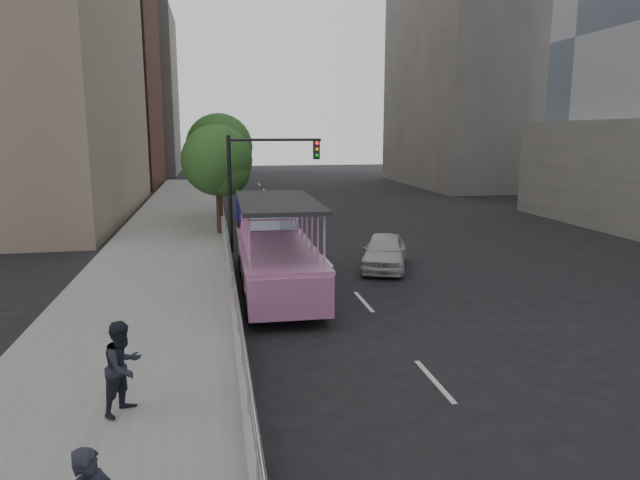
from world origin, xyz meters
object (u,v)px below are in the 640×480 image
Objects in this scene: parking_sign at (239,225)px; street_tree_far at (221,150)px; street_tree_near at (219,163)px; traffic_signal at (257,174)px; pedestrian_mid at (123,367)px; car at (385,251)px; duck_boat at (274,253)px.

street_tree_far reaches higher than parking_sign.
traffic_signal is at bearing -65.02° from street_tree_near.
street_tree_far is (2.20, 24.74, 3.14)m from pedestrian_mid.
car is at bearing -2.43° from pedestrian_mid.
pedestrian_mid is 0.61× the size of parking_sign.
street_tree_near is at bearing 95.26° from parking_sign.
traffic_signal reaches higher than pedestrian_mid.
duck_boat is 3.04m from parking_sign.
duck_boat is 1.69× the size of street_tree_near.
traffic_signal is 9.57m from street_tree_far.
street_tree_far is at bearing 134.01° from car.
parking_sign is 3.80m from traffic_signal.
pedestrian_mid is at bearing -111.81° from duck_boat.
parking_sign is at bearing 22.20° from pedestrian_mid.
duck_boat is 1.86× the size of traffic_signal.
parking_sign is 0.49× the size of street_tree_near.
car is at bearing 20.84° from duck_boat.
street_tree_far reaches higher than traffic_signal.
car is 0.78× the size of traffic_signal.
pedestrian_mid is 0.30× the size of street_tree_near.
parking_sign is at bearing 111.58° from duck_boat.
street_tree_near is at bearing 28.34° from pedestrian_mid.
traffic_signal is at bearing -81.57° from street_tree_far.
duck_boat is 6.45m from traffic_signal.
street_tree_far reaches higher than pedestrian_mid.
car is 6.93m from traffic_signal.
street_tree_far reaches higher than car.
pedestrian_mid is at bearing -102.24° from parking_sign.
duck_boat is 4.90m from car.
traffic_signal is (-0.12, 6.02, 2.31)m from duck_boat.
parking_sign is 0.54× the size of traffic_signal.
traffic_signal reaches higher than parking_sign.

